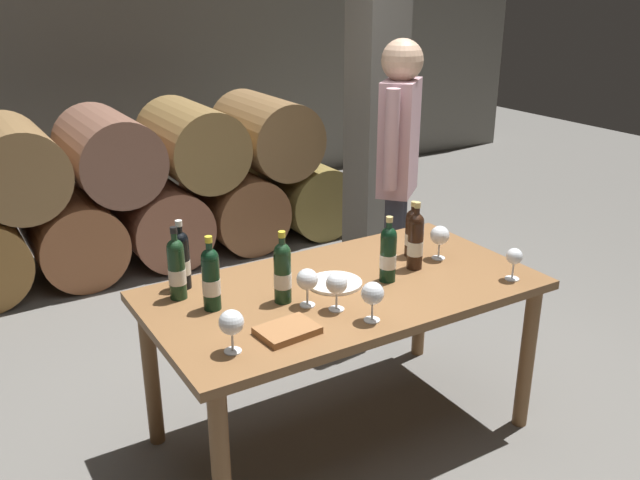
% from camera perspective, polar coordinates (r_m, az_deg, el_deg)
% --- Properties ---
extents(ground_plane, '(14.00, 14.00, 0.00)m').
position_cam_1_polar(ground_plane, '(3.38, 1.82, -15.61)').
color(ground_plane, '#66635E').
extents(cellar_back_wall, '(10.00, 0.24, 2.80)m').
position_cam_1_polar(cellar_back_wall, '(6.67, -18.77, 14.63)').
color(cellar_back_wall, slate).
rests_on(cellar_back_wall, ground_plane).
extents(barrel_stack, '(3.12, 0.90, 1.15)m').
position_cam_1_polar(barrel_stack, '(5.30, -13.62, 4.25)').
color(barrel_stack, olive).
rests_on(barrel_stack, ground_plane).
extents(stone_pillar, '(0.32, 0.32, 2.60)m').
position_cam_1_polar(stone_pillar, '(4.83, 4.68, 12.38)').
color(stone_pillar, slate).
rests_on(stone_pillar, ground_plane).
extents(dining_table, '(1.70, 0.90, 0.76)m').
position_cam_1_polar(dining_table, '(3.03, 1.97, -5.42)').
color(dining_table, brown).
rests_on(dining_table, ground_plane).
extents(wine_bottle_0, '(0.07, 0.07, 0.32)m').
position_cam_1_polar(wine_bottle_0, '(2.89, -11.83, -2.30)').
color(wine_bottle_0, '#19381E').
rests_on(wine_bottle_0, dining_table).
extents(wine_bottle_1, '(0.07, 0.07, 0.31)m').
position_cam_1_polar(wine_bottle_1, '(2.99, -11.44, -1.57)').
color(wine_bottle_1, black).
rests_on(wine_bottle_1, dining_table).
extents(wine_bottle_2, '(0.07, 0.07, 0.32)m').
position_cam_1_polar(wine_bottle_2, '(3.15, 7.98, -0.04)').
color(wine_bottle_2, black).
rests_on(wine_bottle_2, dining_table).
extents(wine_bottle_3, '(0.07, 0.07, 0.31)m').
position_cam_1_polar(wine_bottle_3, '(2.81, -3.14, -2.66)').
color(wine_bottle_3, '#19381E').
rests_on(wine_bottle_3, dining_table).
extents(wine_bottle_4, '(0.07, 0.07, 0.27)m').
position_cam_1_polar(wine_bottle_4, '(3.31, 7.71, 0.65)').
color(wine_bottle_4, black).
rests_on(wine_bottle_4, dining_table).
extents(wine_bottle_5, '(0.07, 0.07, 0.31)m').
position_cam_1_polar(wine_bottle_5, '(2.78, -9.05, -3.15)').
color(wine_bottle_5, black).
rests_on(wine_bottle_5, dining_table).
extents(wine_bottle_6, '(0.07, 0.07, 0.30)m').
position_cam_1_polar(wine_bottle_6, '(3.01, 5.69, -1.12)').
color(wine_bottle_6, black).
rests_on(wine_bottle_6, dining_table).
extents(wine_glass_0, '(0.09, 0.09, 0.16)m').
position_cam_1_polar(wine_glass_0, '(2.77, -1.07, -3.35)').
color(wine_glass_0, white).
rests_on(wine_glass_0, dining_table).
extents(wine_glass_1, '(0.09, 0.09, 0.16)m').
position_cam_1_polar(wine_glass_1, '(2.46, -7.37, -6.87)').
color(wine_glass_1, white).
rests_on(wine_glass_1, dining_table).
extents(wine_glass_2, '(0.09, 0.09, 0.16)m').
position_cam_1_polar(wine_glass_2, '(2.66, 4.39, -4.50)').
color(wine_glass_2, white).
rests_on(wine_glass_2, dining_table).
extents(wine_glass_3, '(0.07, 0.07, 0.15)m').
position_cam_1_polar(wine_glass_3, '(3.14, 15.84, -1.41)').
color(wine_glass_3, white).
rests_on(wine_glass_3, dining_table).
extents(wine_glass_4, '(0.09, 0.09, 0.16)m').
position_cam_1_polar(wine_glass_4, '(2.74, 1.40, -3.69)').
color(wine_glass_4, white).
rests_on(wine_glass_4, dining_table).
extents(wine_glass_5, '(0.09, 0.09, 0.16)m').
position_cam_1_polar(wine_glass_5, '(3.29, 9.92, 0.33)').
color(wine_glass_5, white).
rests_on(wine_glass_5, dining_table).
extents(tasting_notebook, '(0.23, 0.18, 0.03)m').
position_cam_1_polar(tasting_notebook, '(2.61, -2.73, -7.52)').
color(tasting_notebook, '#936038').
rests_on(tasting_notebook, dining_table).
extents(serving_plate, '(0.24, 0.24, 0.01)m').
position_cam_1_polar(serving_plate, '(3.01, 1.24, -3.59)').
color(serving_plate, white).
rests_on(serving_plate, dining_table).
extents(sommelier_presenting, '(0.39, 0.35, 1.72)m').
position_cam_1_polar(sommelier_presenting, '(3.95, 6.51, 6.58)').
color(sommelier_presenting, '#383842').
rests_on(sommelier_presenting, ground_plane).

